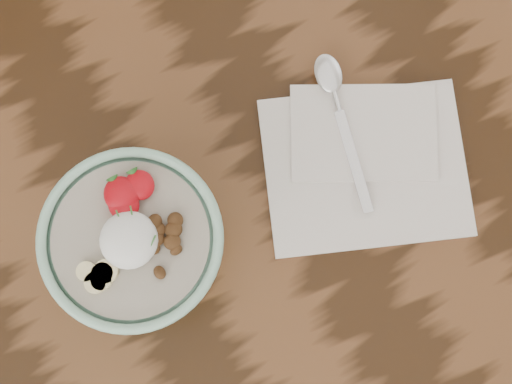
% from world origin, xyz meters
% --- Properties ---
extents(table, '(1.60, 0.90, 0.75)m').
position_xyz_m(table, '(0.00, 0.00, 0.66)').
color(table, black).
rests_on(table, ground).
extents(breakfast_bowl, '(0.19, 0.19, 0.13)m').
position_xyz_m(breakfast_bowl, '(0.01, 0.07, 0.82)').
color(breakfast_bowl, '#9BD0B5').
rests_on(breakfast_bowl, table).
extents(napkin, '(0.29, 0.27, 0.01)m').
position_xyz_m(napkin, '(0.28, 0.03, 0.76)').
color(napkin, silver).
rests_on(napkin, table).
extents(spoon, '(0.07, 0.20, 0.01)m').
position_xyz_m(spoon, '(0.29, 0.12, 0.77)').
color(spoon, silver).
rests_on(spoon, napkin).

